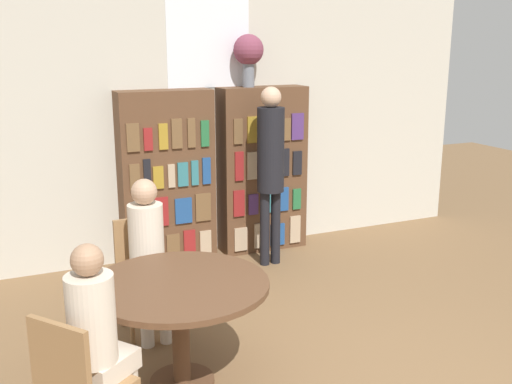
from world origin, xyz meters
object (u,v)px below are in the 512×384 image
bookshelf_left (167,179)px  chair_left_side (143,268)px  reading_table (180,300)px  seated_reader_right (98,335)px  seated_reader_left (148,249)px  bookshelf_right (262,170)px  librarian_standing (271,159)px  chair_near_camera (77,384)px  flower_vase (248,52)px

bookshelf_left → chair_left_side: bookshelf_left is taller
chair_left_side → reading_table: bearing=90.0°
seated_reader_right → reading_table: bearing=90.0°
seated_reader_left → bookshelf_left: bearing=-112.2°
reading_table → bookshelf_right: bearing=54.3°
seated_reader_right → seated_reader_left: bearing=117.1°
seated_reader_left → seated_reader_right: bearing=63.1°
reading_table → seated_reader_left: size_ratio=0.94×
bookshelf_left → librarian_standing: (0.94, -0.50, 0.23)m
bookshelf_right → chair_near_camera: 3.77m
chair_near_camera → reading_table: bearing=90.0°
chair_near_camera → librarian_standing: bearing=99.1°
seated_reader_left → seated_reader_right: size_ratio=1.02×
flower_vase → chair_left_side: 2.64m
flower_vase → bookshelf_left: bearing=-179.7°
seated_reader_right → librarian_standing: bearing=99.7°
seated_reader_right → librarian_standing: librarian_standing is taller
bookshelf_right → chair_near_camera: (-2.41, -2.88, -0.39)m
librarian_standing → chair_near_camera: bearing=-133.6°
chair_left_side → seated_reader_right: (-0.58, -1.39, 0.20)m
flower_vase → seated_reader_left: size_ratio=0.43×
chair_left_side → seated_reader_right: bearing=66.1°
chair_left_side → seated_reader_left: size_ratio=0.71×
bookshelf_left → librarian_standing: size_ratio=0.98×
bookshelf_left → librarian_standing: 1.09m
bookshelf_left → flower_vase: 1.56m
flower_vase → chair_near_camera: bearing=-127.9°
reading_table → seated_reader_left: (-0.02, 0.76, 0.11)m
reading_table → chair_near_camera: (-0.74, -0.57, -0.11)m
bookshelf_left → flower_vase: flower_vase is taller
reading_table → chair_near_camera: size_ratio=1.32×
librarian_standing → flower_vase: bearing=92.4°
bookshelf_right → chair_left_side: 2.21m
reading_table → librarian_standing: size_ratio=0.65×
chair_near_camera → seated_reader_left: size_ratio=0.71×
seated_reader_left → seated_reader_right: seated_reader_left is taller
bookshelf_right → chair_near_camera: size_ratio=2.00×
chair_near_camera → chair_left_side: (0.72, 1.50, 0.00)m
bookshelf_left → reading_table: 2.40m
reading_table → chair_left_side: (-0.02, 0.93, -0.11)m
bookshelf_left → seated_reader_left: bookshelf_left is taller
reading_table → seated_reader_right: (-0.60, -0.46, 0.09)m
bookshelf_right → chair_left_side: bookshelf_right is taller
bookshelf_left → bookshelf_right: bearing=-0.0°
chair_left_side → chair_near_camera: bearing=63.0°
seated_reader_left → librarian_standing: librarian_standing is taller
bookshelf_left → chair_left_side: bearing=-113.5°
chair_left_side → librarian_standing: 1.88m
seated_reader_left → flower_vase: bearing=-135.4°
reading_table → seated_reader_right: seated_reader_right is taller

